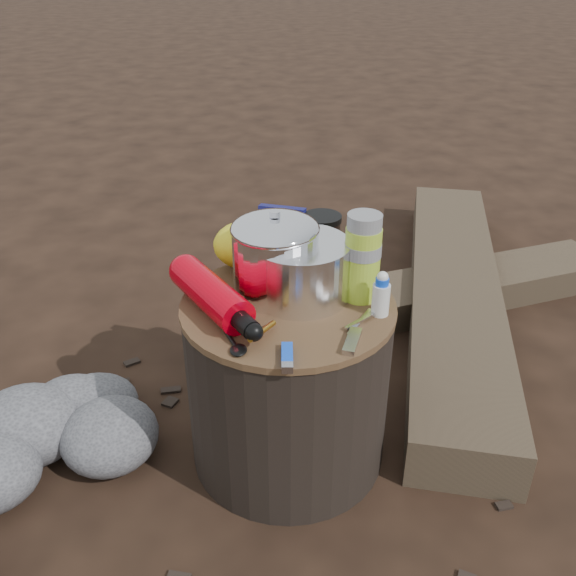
{
  "coord_description": "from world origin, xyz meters",
  "views": [
    {
      "loc": [
        -0.03,
        -1.19,
        1.16
      ],
      "look_at": [
        0.0,
        0.0,
        0.48
      ],
      "focal_mm": 38.98,
      "sensor_mm": 36.0,
      "label": 1
    }
  ],
  "objects_px": {
    "stump": "(288,382)",
    "fuel_bottle": "(211,294)",
    "log_main": "(453,294)",
    "travel_mug": "(322,242)",
    "camping_pot": "(275,256)",
    "thermos": "(362,258)"
  },
  "relations": [
    {
      "from": "stump",
      "to": "fuel_bottle",
      "type": "distance_m",
      "value": 0.31
    },
    {
      "from": "camping_pot",
      "to": "fuel_bottle",
      "type": "bearing_deg",
      "value": -153.93
    },
    {
      "from": "stump",
      "to": "fuel_bottle",
      "type": "bearing_deg",
      "value": -173.27
    },
    {
      "from": "log_main",
      "to": "camping_pot",
      "type": "height_order",
      "value": "camping_pot"
    },
    {
      "from": "camping_pot",
      "to": "log_main",
      "type": "bearing_deg",
      "value": 45.05
    },
    {
      "from": "log_main",
      "to": "thermos",
      "type": "bearing_deg",
      "value": -111.47
    },
    {
      "from": "stump",
      "to": "log_main",
      "type": "distance_m",
      "value": 0.9
    },
    {
      "from": "stump",
      "to": "camping_pot",
      "type": "relative_size",
      "value": 2.5
    },
    {
      "from": "thermos",
      "to": "log_main",
      "type": "bearing_deg",
      "value": 56.36
    },
    {
      "from": "fuel_bottle",
      "to": "camping_pot",
      "type": "bearing_deg",
      "value": -6.27
    },
    {
      "from": "camping_pot",
      "to": "fuel_bottle",
      "type": "distance_m",
      "value": 0.17
    },
    {
      "from": "fuel_bottle",
      "to": "thermos",
      "type": "distance_m",
      "value": 0.34
    },
    {
      "from": "stump",
      "to": "camping_pot",
      "type": "distance_m",
      "value": 0.32
    },
    {
      "from": "log_main",
      "to": "fuel_bottle",
      "type": "distance_m",
      "value": 1.1
    },
    {
      "from": "camping_pot",
      "to": "travel_mug",
      "type": "distance_m",
      "value": 0.17
    },
    {
      "from": "fuel_bottle",
      "to": "thermos",
      "type": "height_order",
      "value": "thermos"
    },
    {
      "from": "fuel_bottle",
      "to": "travel_mug",
      "type": "distance_m",
      "value": 0.32
    },
    {
      "from": "fuel_bottle",
      "to": "travel_mug",
      "type": "relative_size",
      "value": 2.46
    },
    {
      "from": "stump",
      "to": "travel_mug",
      "type": "relative_size",
      "value": 3.6
    },
    {
      "from": "thermos",
      "to": "travel_mug",
      "type": "height_order",
      "value": "thermos"
    },
    {
      "from": "log_main",
      "to": "travel_mug",
      "type": "distance_m",
      "value": 0.82
    },
    {
      "from": "stump",
      "to": "log_main",
      "type": "bearing_deg",
      "value": 48.5
    }
  ]
}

